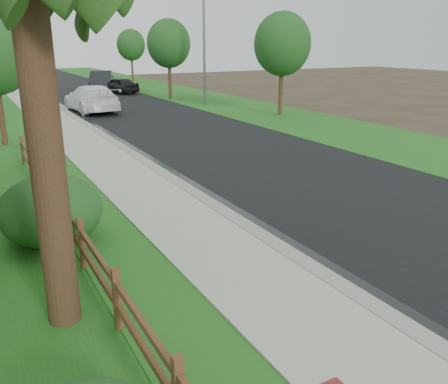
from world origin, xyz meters
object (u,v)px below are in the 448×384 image
streetlight (202,28)px  dark_car_mid (119,85)px  white_suv (91,98)px  ranch_fence (69,222)px

streetlight → dark_car_mid: bearing=106.0°
white_suv → streetlight: streetlight is taller
ranch_fence → dark_car_mid: size_ratio=4.21×
ranch_fence → dark_car_mid: dark_car_mid is taller
ranch_fence → dark_car_mid: 32.64m
white_suv → dark_car_mid: size_ratio=1.44×
ranch_fence → streetlight: size_ratio=1.84×
white_suv → ranch_fence: bearing=71.9°
ranch_fence → white_suv: bearing=75.1°
dark_car_mid → streetlight: (2.98, -10.42, 4.51)m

